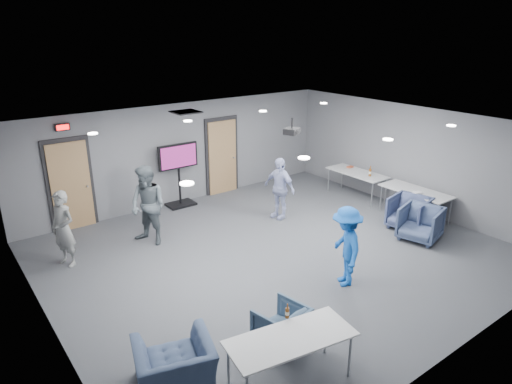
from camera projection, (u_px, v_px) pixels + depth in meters
floor at (277, 254)px, 9.72m from camera, size 9.00×9.00×0.00m
ceiling at (279, 129)px, 8.80m from camera, size 9.00×9.00×0.00m
wall_back at (183, 153)px, 12.27m from camera, size 9.00×0.02×2.70m
wall_front at (463, 274)px, 6.25m from camera, size 9.00×0.02×2.70m
wall_left at (42, 257)px, 6.72m from camera, size 0.02×8.00×2.70m
wall_right at (412, 158)px, 11.80m from camera, size 0.02×8.00×2.70m
door_left at (71, 185)px, 10.63m from camera, size 1.06×0.17×2.24m
door_right at (222, 157)px, 13.01m from camera, size 1.06×0.17×2.24m
exit_sign at (62, 127)px, 10.15m from camera, size 0.32×0.08×0.16m
hvac_diffuser at (186, 112)px, 10.63m from camera, size 0.60×0.60×0.03m
downlights at (279, 129)px, 8.81m from camera, size 6.18×3.78×0.02m
person_a at (63, 229)px, 9.03m from camera, size 0.57×0.67×1.57m
person_b at (148, 206)px, 9.91m from camera, size 0.96×1.06×1.78m
person_c at (279, 188)px, 11.33m from camera, size 0.55×0.97×1.56m
person_d at (346, 246)px, 8.34m from camera, size 0.99×1.14×1.53m
chair_right_b at (409, 213)px, 10.83m from camera, size 1.02×1.00×0.79m
chair_right_c at (420, 223)px, 10.25m from camera, size 1.04×1.03×0.78m
chair_front_a at (281, 326)px, 6.85m from camera, size 0.80×0.81×0.64m
chair_front_b at (174, 365)px, 6.03m from camera, size 1.22×1.14×0.66m
table_right_a at (357, 174)px, 12.76m from camera, size 0.73×1.76×0.73m
table_right_b at (416, 192)px, 11.33m from camera, size 0.74×1.77×0.73m
table_front_left at (291, 340)px, 5.97m from camera, size 1.81×0.99×0.73m
bottle_front at (287, 313)px, 6.33m from camera, size 0.06×0.06×0.23m
bottle_right at (370, 172)px, 12.37m from camera, size 0.08×0.08×0.29m
snack_box at (350, 167)px, 13.15m from camera, size 0.18×0.12×0.04m
wrapper at (417, 193)px, 11.07m from camera, size 0.25×0.20×0.05m
tv_stand at (179, 171)px, 12.04m from camera, size 1.11×0.53×1.70m
projector at (292, 131)px, 9.98m from camera, size 0.41×0.39×0.36m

